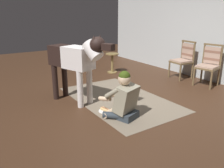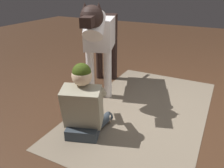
% 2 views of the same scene
% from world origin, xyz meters
% --- Properties ---
extents(ground_plane, '(14.02, 14.02, 0.00)m').
position_xyz_m(ground_plane, '(0.00, 0.00, 0.00)').
color(ground_plane, '#402819').
extents(area_rug, '(2.58, 1.55, 0.01)m').
position_xyz_m(area_rug, '(-0.12, 0.03, 0.00)').
color(area_rug, '#766856').
rests_on(area_rug, ground).
extents(person_sitting_on_floor, '(0.72, 0.60, 0.81)m').
position_xyz_m(person_sitting_on_floor, '(0.62, -0.40, 0.33)').
color(person_sitting_on_floor, '#2E373F').
rests_on(person_sitting_on_floor, ground).
extents(large_dog, '(1.60, 0.70, 1.34)m').
position_xyz_m(large_dog, '(-0.42, -0.76, 0.86)').
color(large_dog, silver).
rests_on(large_dog, ground).
extents(hot_dog_on_plate, '(0.25, 0.25, 0.06)m').
position_xyz_m(hot_dog_on_plate, '(0.25, -0.53, 0.02)').
color(hot_dog_on_plate, white).
rests_on(hot_dog_on_plate, ground).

